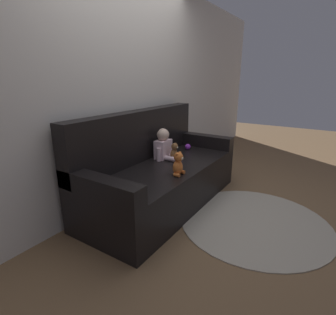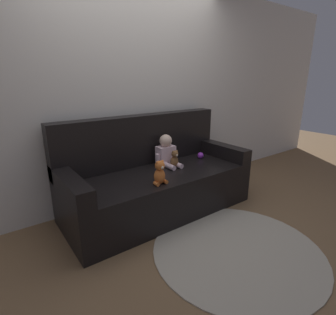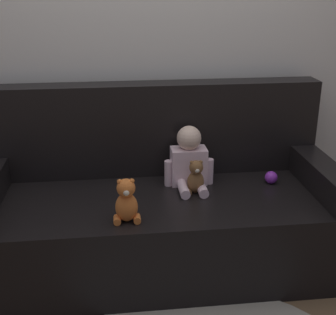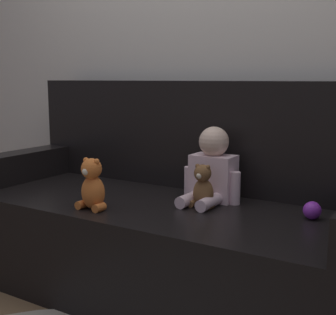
# 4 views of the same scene
# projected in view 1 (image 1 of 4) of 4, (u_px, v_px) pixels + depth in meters

# --- Properties ---
(ground_plane) EXTENTS (12.00, 12.00, 0.00)m
(ground_plane) POSITION_uv_depth(u_px,v_px,m) (164.00, 203.00, 3.11)
(ground_plane) COLOR brown
(wall_back) EXTENTS (8.00, 0.05, 2.60)m
(wall_back) POSITION_uv_depth(u_px,v_px,m) (125.00, 89.00, 2.99)
(wall_back) COLOR silver
(wall_back) RESTS_ON ground_plane
(couch) EXTENTS (2.09, 0.89, 1.06)m
(couch) POSITION_uv_depth(u_px,v_px,m) (159.00, 174.00, 3.03)
(couch) COLOR black
(couch) RESTS_ON ground_plane
(person_baby) EXTENTS (0.30, 0.31, 0.36)m
(person_baby) POSITION_uv_depth(u_px,v_px,m) (164.00, 146.00, 3.14)
(person_baby) COLOR silver
(person_baby) RESTS_ON couch
(teddy_bear_brown) EXTENTS (0.12, 0.09, 0.20)m
(teddy_bear_brown) POSITION_uv_depth(u_px,v_px,m) (174.00, 152.00, 3.10)
(teddy_bear_brown) COLOR brown
(teddy_bear_brown) RESTS_ON couch
(plush_toy_side) EXTENTS (0.14, 0.11, 0.24)m
(plush_toy_side) POSITION_uv_depth(u_px,v_px,m) (178.00, 164.00, 2.62)
(plush_toy_side) COLOR orange
(plush_toy_side) RESTS_ON couch
(toy_ball) EXTENTS (0.08, 0.08, 0.08)m
(toy_ball) POSITION_uv_depth(u_px,v_px,m) (188.00, 147.00, 3.55)
(toy_ball) COLOR purple
(toy_ball) RESTS_ON couch
(floor_rug) EXTENTS (1.49, 1.49, 0.01)m
(floor_rug) POSITION_uv_depth(u_px,v_px,m) (254.00, 222.00, 2.69)
(floor_rug) COLOR #B2A893
(floor_rug) RESTS_ON ground_plane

